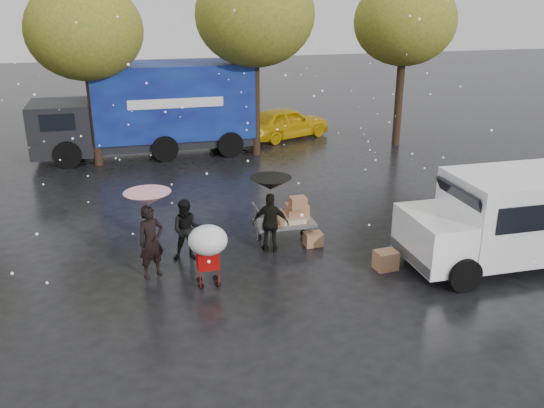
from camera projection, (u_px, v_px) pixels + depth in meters
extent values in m
plane|color=black|center=(246.00, 275.00, 13.12)|extent=(90.00, 90.00, 0.00)
imported|color=black|center=(151.00, 242.00, 12.80)|extent=(0.73, 0.64, 1.69)
imported|color=black|center=(187.00, 230.00, 13.64)|extent=(0.81, 0.68, 1.51)
imported|color=black|center=(271.00, 223.00, 14.05)|extent=(0.96, 0.65, 1.52)
cylinder|color=#4C4C4C|center=(151.00, 238.00, 12.77)|extent=(0.02, 0.02, 1.87)
cone|color=#EE628B|center=(148.00, 199.00, 12.45)|extent=(1.03, 1.03, 0.30)
sphere|color=#4C4C4C|center=(148.00, 197.00, 12.44)|extent=(0.06, 0.06, 0.06)
cylinder|color=#4C4C4C|center=(271.00, 218.00, 14.01)|extent=(0.02, 0.02, 1.78)
cone|color=black|center=(271.00, 183.00, 13.70)|extent=(1.01, 1.01, 0.30)
sphere|color=#4C4C4C|center=(271.00, 182.00, 13.68)|extent=(0.06, 0.06, 0.06)
cube|color=slate|center=(285.00, 223.00, 14.60)|extent=(1.50, 0.80, 0.08)
cylinder|color=slate|center=(256.00, 217.00, 14.34)|extent=(0.04, 0.04, 0.60)
cube|color=#925C3F|center=(297.00, 212.00, 14.69)|extent=(0.55, 0.45, 0.40)
cube|color=#925C3F|center=(274.00, 218.00, 14.36)|extent=(0.45, 0.40, 0.35)
cube|color=#925C3F|center=(298.00, 203.00, 14.33)|extent=(0.40, 0.35, 0.28)
cube|color=#C6B689|center=(287.00, 219.00, 14.58)|extent=(0.90, 0.55, 0.12)
cylinder|color=black|center=(265.00, 247.00, 14.34)|extent=(0.16, 0.05, 0.16)
cylinder|color=black|center=(259.00, 237.00, 14.92)|extent=(0.16, 0.05, 0.16)
cylinder|color=black|center=(311.00, 243.00, 14.61)|extent=(0.16, 0.05, 0.16)
cylinder|color=black|center=(303.00, 233.00, 15.19)|extent=(0.16, 0.05, 0.16)
cube|color=#B90C0A|center=(207.00, 258.00, 12.48)|extent=(0.47, 0.41, 0.45)
cylinder|color=#B90C0A|center=(208.00, 246.00, 12.18)|extent=(0.42, 0.02, 0.02)
cylinder|color=#4C4C4C|center=(208.00, 249.00, 12.20)|extent=(0.02, 0.02, 0.60)
ellipsoid|color=white|center=(208.00, 240.00, 12.13)|extent=(0.84, 0.84, 0.63)
cylinder|color=black|center=(201.00, 286.00, 12.50)|extent=(0.12, 0.04, 0.12)
cylinder|color=black|center=(199.00, 279.00, 12.79)|extent=(0.12, 0.04, 0.12)
cylinder|color=black|center=(218.00, 284.00, 12.58)|extent=(0.12, 0.04, 0.12)
cylinder|color=black|center=(215.00, 278.00, 12.88)|extent=(0.12, 0.04, 0.12)
cube|color=white|center=(530.00, 212.00, 13.40)|extent=(3.80, 2.00, 1.90)
cube|color=white|center=(435.00, 238.00, 12.99)|extent=(1.20, 1.95, 1.10)
cube|color=black|center=(461.00, 200.00, 12.82)|extent=(0.37, 1.70, 0.67)
cube|color=slate|center=(411.00, 256.00, 13.00)|extent=(0.12, 1.90, 0.25)
cylinder|color=black|center=(464.00, 274.00, 12.34)|extent=(0.76, 0.28, 0.76)
cylinder|color=black|center=(421.00, 239.00, 14.06)|extent=(0.76, 0.28, 0.76)
cylinder|color=black|center=(537.00, 227.00, 14.83)|extent=(0.76, 0.28, 0.76)
cube|color=#0D0B5F|center=(173.00, 100.00, 22.29)|extent=(6.00, 2.50, 2.80)
cube|color=black|center=(62.00, 128.00, 21.62)|extent=(2.20, 2.40, 1.90)
cube|color=black|center=(150.00, 141.00, 22.60)|extent=(8.00, 2.30, 0.35)
cube|color=white|center=(176.00, 103.00, 21.11)|extent=(3.50, 0.03, 0.35)
cylinder|color=black|center=(68.00, 154.00, 20.89)|extent=(1.00, 0.30, 1.00)
cylinder|color=black|center=(72.00, 139.00, 22.97)|extent=(1.00, 0.30, 1.00)
cylinder|color=black|center=(230.00, 144.00, 22.27)|extent=(1.00, 0.30, 1.00)
cylinder|color=black|center=(221.00, 131.00, 24.36)|extent=(1.00, 0.30, 1.00)
cube|color=#925C3F|center=(386.00, 260.00, 13.33)|extent=(0.54, 0.45, 0.45)
cube|color=#925C3F|center=(313.00, 239.00, 14.59)|extent=(0.46, 0.37, 0.35)
imported|color=gold|center=(285.00, 122.00, 25.07)|extent=(4.32, 2.99, 1.37)
cylinder|color=black|center=(93.00, 105.00, 20.61)|extent=(0.32, 0.32, 4.48)
ellipsoid|color=#44621C|center=(84.00, 30.00, 19.72)|extent=(4.00, 4.00, 3.40)
cylinder|color=black|center=(256.00, 92.00, 21.92)|extent=(0.32, 0.32, 4.90)
ellipsoid|color=#44621C|center=(255.00, 15.00, 20.95)|extent=(4.40, 4.40, 3.74)
cylinder|color=black|center=(400.00, 90.00, 23.36)|extent=(0.32, 0.32, 4.62)
ellipsoid|color=#44621C|center=(405.00, 21.00, 22.43)|extent=(4.00, 4.00, 3.40)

